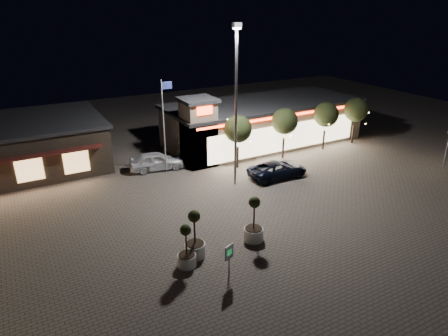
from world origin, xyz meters
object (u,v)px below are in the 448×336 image
valet_sign (229,255)px  pickup_truck (278,169)px  planter_left (195,242)px  white_sedan (156,161)px  planter_mid (187,253)px

valet_sign → pickup_truck: bearing=43.5°
planter_left → white_sedan: bearing=79.3°
planter_mid → white_sedan: bearing=76.6°
white_sedan → valet_sign: (-1.77, -16.12, 0.56)m
pickup_truck → planter_left: (-10.90, -6.99, 0.21)m
planter_mid → valet_sign: planter_mid is taller
white_sedan → valet_sign: valet_sign is taller
planter_mid → pickup_truck: bearing=33.1°
pickup_truck → planter_mid: bearing=125.1°
pickup_truck → valet_sign: (-10.12, -9.60, 0.66)m
pickup_truck → valet_sign: valet_sign is taller
planter_left → planter_mid: (-0.82, -0.65, -0.11)m
planter_left → valet_sign: (0.78, -2.61, 0.46)m
white_sedan → valet_sign: bearing=-176.6°
planter_left → valet_sign: bearing=-73.4°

